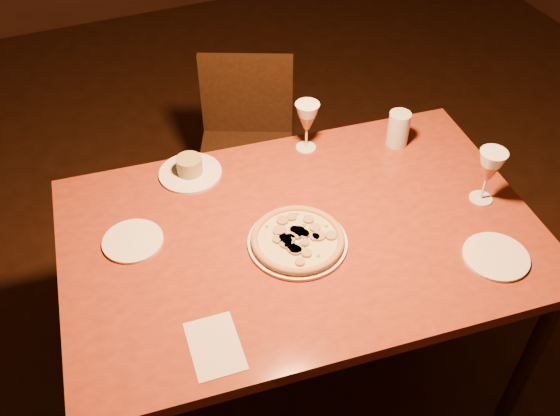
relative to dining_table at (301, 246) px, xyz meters
name	(u,v)px	position (x,y,z in m)	size (l,w,h in m)	color
dining_table	(301,246)	(0.00, 0.00, 0.00)	(1.56, 1.09, 0.79)	maroon
chair_far	(246,142)	(0.13, 0.88, -0.24)	(0.54, 0.54, 0.84)	black
pizza_plate	(298,240)	(-0.03, -0.04, 0.09)	(0.30, 0.30, 0.03)	white
ramekin_saucer	(190,169)	(-0.24, 0.40, 0.09)	(0.22, 0.22, 0.07)	white
wine_glass_far	(307,127)	(0.18, 0.38, 0.16)	(0.09, 0.09, 0.19)	#AB6347
wine_glass_right	(487,176)	(0.60, -0.09, 0.17)	(0.09, 0.09, 0.19)	#AB6347
water_tumbler	(398,129)	(0.50, 0.28, 0.13)	(0.08, 0.08, 0.13)	silver
side_plate_left	(133,241)	(-0.50, 0.15, 0.07)	(0.19, 0.19, 0.01)	white
side_plate_near	(496,257)	(0.49, -0.33, 0.07)	(0.20, 0.20, 0.01)	white
menu_card	(215,346)	(-0.38, -0.30, 0.07)	(0.13, 0.19, 0.00)	beige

